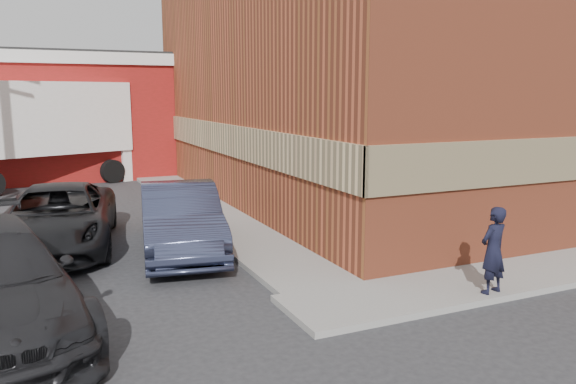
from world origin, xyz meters
name	(u,v)px	position (x,y,z in m)	size (l,w,h in m)	color
ground	(295,297)	(0.00, 0.00, 0.00)	(90.00, 90.00, 0.00)	#28282B
brick_building	(399,70)	(8.50, 9.00, 4.68)	(14.25, 18.25, 9.36)	#AC4A2C
sidewalk_west	(199,206)	(0.60, 9.00, 0.06)	(1.80, 18.00, 0.12)	gray
man	(493,250)	(3.30, -1.55, 0.94)	(0.60, 0.39, 1.63)	black
sedan	(180,219)	(-1.24, 3.84, 0.83)	(1.75, 5.02, 1.65)	#333955
suv_a	(57,218)	(-3.89, 5.44, 0.78)	(2.59, 5.61, 1.56)	black
box_truck	(62,126)	(-3.22, 16.28, 2.45)	(8.97, 5.36, 4.26)	white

